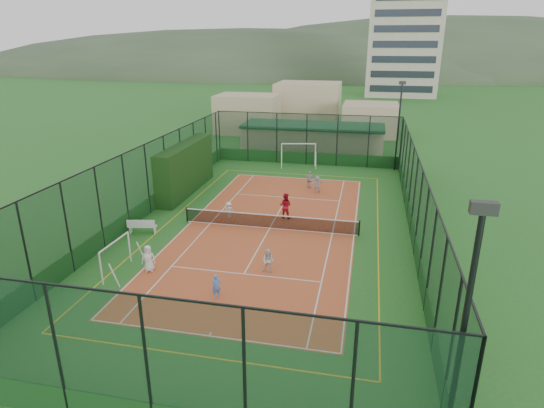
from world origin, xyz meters
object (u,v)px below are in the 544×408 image
Objects in this scene: clubhouse at (313,139)px; futsal_goal_far at (298,155)px; child_far_back at (317,184)px; apartment_tower at (405,24)px; child_near_left at (148,258)px; child_near_right at (268,261)px; child_near_mid at (216,286)px; child_far_left at (229,210)px; child_far_right at (309,180)px; floodlight_se at (459,354)px; floodlight_ne at (398,127)px; white_bench at (142,226)px; coach at (285,206)px; futsal_goal_near at (116,257)px.

clubhouse reaches higher than futsal_goal_far.
apartment_tower is at bearing -120.69° from child_far_back.
apartment_tower reaches higher than clubhouse.
child_near_right is at bearing -5.72° from child_near_left.
apartment_tower reaches higher than child_near_mid.
child_far_right is at bearing -163.94° from child_far_left.
child_near_mid is 0.81× the size of child_far_right.
floodlight_se is 34.22m from futsal_goal_far.
child_far_back is (0.75, -0.88, -0.07)m from child_far_right.
floodlight_ne is 6.09× the size of child_far_back.
coach is at bearing 16.31° from white_bench.
child_far_left is at bearing 74.07° from child_far_right.
white_bench is 14.64m from child_far_back.
futsal_goal_near is at bearing 61.18° from coach.
clubhouse is at bearing -104.22° from child_far_back.
white_bench is 1.51× the size of child_far_left.
floodlight_ne reaches higher than futsal_goal_near.
coach reaches higher than child_far_back.
child_far_left is at bearing 60.67° from child_near_left.
floodlight_se reaches higher than futsal_goal_far.
clubhouse is 5.85m from futsal_goal_far.
child_near_left is at bearing -100.83° from apartment_tower.
child_far_back is 0.75× the size of coach.
child_far_right is at bearing 51.81° from child_near_left.
futsal_goal_far is 8.43m from child_far_back.
apartment_tower reaches higher than futsal_goal_far.
floodlight_ne is (0.00, 33.20, 0.00)m from floodlight_se.
child_far_right is 1.10× the size of child_far_back.
child_far_back reaches higher than child_far_left.
floodlight_ne is at bearing -92.98° from apartment_tower.
floodlight_ne is 6.19× the size of child_near_right.
floodlight_se reaches higher than clubhouse.
futsal_goal_near is at bearing -101.75° from apartment_tower.
floodlight_se is 2.42× the size of futsal_goal_far.
child_near_right is (-10.78, -87.92, -14.32)m from apartment_tower.
child_far_left is at bearing 71.26° from child_near_mid.
white_bench is 20.01m from futsal_goal_far.
child_far_back is (0.92, 14.19, 0.01)m from child_near_right.
white_bench is 0.99× the size of coach.
child_near_mid is 11.01m from coach.
futsal_goal_far is at bearing -96.53° from clubhouse.
floodlight_ne is 0.54× the size of clubhouse.
child_far_right reaches higher than child_far_left.
child_far_left is 0.65× the size of coach.
child_far_left is at bearing -98.67° from clubhouse.
child_far_right is (2.05, -7.06, -0.35)m from futsal_goal_far.
futsal_goal_far is (-9.26, -0.39, -3.02)m from floodlight_ne.
floodlight_se is 6.85× the size of child_near_mid.
white_bench is 5.29m from futsal_goal_near.
child_far_back is (7.19, 15.39, -0.06)m from child_near_left.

